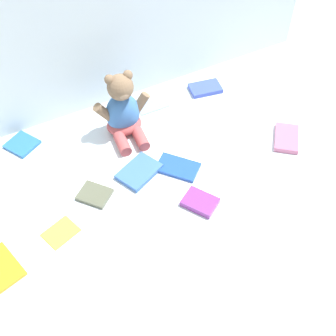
% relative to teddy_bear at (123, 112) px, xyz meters
% --- Properties ---
extents(ground_plane, '(3.20, 3.20, 0.00)m').
position_rel_teddy_bear_xyz_m(ground_plane, '(0.02, -0.20, -0.09)').
color(ground_plane, silver).
extents(backdrop_drape, '(1.67, 0.03, 0.67)m').
position_rel_teddy_bear_xyz_m(backdrop_drape, '(0.02, 0.19, 0.24)').
color(backdrop_drape, silver).
rests_on(backdrop_drape, ground_plane).
extents(teddy_bear, '(0.20, 0.19, 0.24)m').
position_rel_teddy_bear_xyz_m(teddy_bear, '(0.00, 0.00, 0.00)').
color(teddy_bear, '#3F72B2').
rests_on(teddy_bear, ground_plane).
extents(book_case_0, '(0.15, 0.16, 0.01)m').
position_rel_teddy_bear_xyz_m(book_case_0, '(0.08, -0.24, -0.08)').
color(book_case_0, '#214BA9').
rests_on(book_case_0, ground_plane).
extents(book_case_1, '(0.12, 0.12, 0.01)m').
position_rel_teddy_bear_xyz_m(book_case_1, '(-0.20, -0.22, -0.08)').
color(book_case_1, '#545844').
rests_on(book_case_1, ground_plane).
extents(book_case_2, '(0.13, 0.10, 0.02)m').
position_rel_teddy_bear_xyz_m(book_case_2, '(0.37, 0.06, -0.08)').
color(book_case_2, '#394EBB').
rests_on(book_case_2, ground_plane).
extents(book_case_3, '(0.14, 0.15, 0.02)m').
position_rel_teddy_bear_xyz_m(book_case_3, '(0.47, -0.31, -0.08)').
color(book_case_3, '#BD6389').
rests_on(book_case_3, ground_plane).
extents(book_case_4, '(0.11, 0.10, 0.01)m').
position_rel_teddy_bear_xyz_m(book_case_4, '(-0.34, -0.30, -0.09)').
color(book_case_4, yellow).
rests_on(book_case_4, ground_plane).
extents(book_case_5, '(0.13, 0.15, 0.01)m').
position_rel_teddy_bear_xyz_m(book_case_5, '(-0.53, -0.33, -0.08)').
color(book_case_5, orange).
rests_on(book_case_5, ground_plane).
extents(book_case_6, '(0.12, 0.07, 0.01)m').
position_rel_teddy_bear_xyz_m(book_case_6, '(0.14, 0.07, -0.09)').
color(book_case_6, '#7FA6E3').
rests_on(book_case_6, ground_plane).
extents(book_case_7, '(0.13, 0.13, 0.01)m').
position_rel_teddy_bear_xyz_m(book_case_7, '(-0.34, 0.10, -0.08)').
color(book_case_7, '#2662A8').
rests_on(book_case_7, ground_plane).
extents(book_case_8, '(0.12, 0.13, 0.02)m').
position_rel_teddy_bear_xyz_m(book_case_8, '(0.07, -0.40, -0.08)').
color(book_case_8, '#7D338A').
rests_on(book_case_8, ground_plane).
extents(book_case_9, '(0.16, 0.14, 0.02)m').
position_rel_teddy_bear_xyz_m(book_case_9, '(-0.04, -0.20, -0.08)').
color(book_case_9, '#3864B2').
rests_on(book_case_9, ground_plane).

